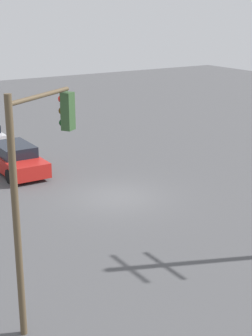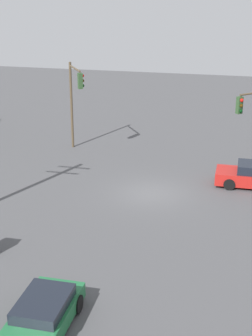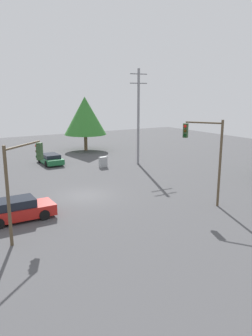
% 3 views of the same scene
% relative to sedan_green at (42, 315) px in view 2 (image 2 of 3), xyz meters
% --- Properties ---
extents(ground_plane, '(80.00, 80.00, 0.00)m').
position_rel_sedan_green_xyz_m(ground_plane, '(1.52, 13.19, -0.61)').
color(ground_plane, '#4C4C4F').
extents(sedan_green, '(2.03, 4.33, 1.22)m').
position_rel_sedan_green_xyz_m(sedan_green, '(0.00, 0.00, 0.00)').
color(sedan_green, '#1E6638').
rests_on(sedan_green, ground_plane).
extents(traffic_signal_cross, '(1.79, 2.49, 6.33)m').
position_rel_sedan_green_xyz_m(traffic_signal_cross, '(-5.25, 19.63, 3.65)').
color(traffic_signal_cross, brown).
rests_on(traffic_signal_cross, ground_plane).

